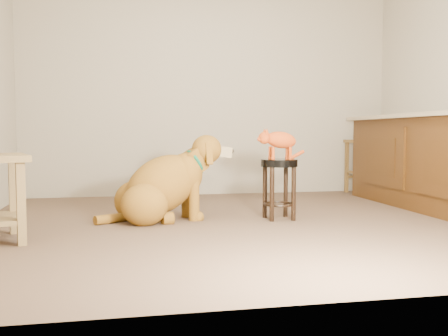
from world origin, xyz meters
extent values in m
cube|color=brown|center=(0.00, 0.00, 0.00)|extent=(4.50, 4.00, 0.01)
cube|color=#A89E87|center=(0.00, 2.00, 1.30)|extent=(4.50, 0.04, 2.60)
cube|color=#A89E87|center=(0.00, -2.00, 1.30)|extent=(4.50, 0.04, 2.60)
cube|color=#42250B|center=(1.95, 0.30, 0.45)|extent=(0.60, 2.50, 0.90)
cube|color=gray|center=(1.92, 0.30, 0.92)|extent=(0.70, 2.56, 0.04)
cube|color=black|center=(1.99, 0.30, 0.05)|extent=(0.52, 2.50, 0.10)
cube|color=#42250B|center=(1.64, -0.25, 0.50)|extent=(0.02, 0.90, 0.62)
cube|color=#42250B|center=(1.64, 0.85, 0.50)|extent=(0.02, 0.90, 0.62)
cube|color=#361E09|center=(1.63, -0.25, 0.50)|extent=(0.02, 0.60, 0.40)
cube|color=#361E09|center=(1.63, 0.85, 0.50)|extent=(0.02, 0.60, 0.40)
cylinder|color=black|center=(0.37, 0.22, 0.23)|extent=(0.04, 0.04, 0.46)
cylinder|color=black|center=(0.17, 0.21, 0.23)|extent=(0.04, 0.04, 0.46)
cylinder|color=black|center=(0.38, 0.03, 0.23)|extent=(0.04, 0.04, 0.46)
cylinder|color=black|center=(0.18, 0.02, 0.23)|extent=(0.04, 0.04, 0.46)
torus|color=black|center=(0.28, 0.12, 0.13)|extent=(0.28, 0.28, 0.02)
cylinder|color=black|center=(0.28, 0.12, 0.49)|extent=(0.32, 0.32, 0.06)
cube|color=brown|center=(2.00, 1.84, 0.32)|extent=(0.04, 0.04, 0.63)
cube|color=brown|center=(1.71, 1.85, 0.32)|extent=(0.04, 0.04, 0.63)
cube|color=brown|center=(1.99, 1.55, 0.32)|extent=(0.04, 0.04, 0.63)
cube|color=brown|center=(1.70, 1.56, 0.32)|extent=(0.04, 0.04, 0.63)
cube|color=brown|center=(1.85, 1.70, 0.65)|extent=(0.38, 0.38, 0.04)
cube|color=olive|center=(-1.86, -0.11, 0.28)|extent=(0.07, 0.07, 0.56)
cube|color=olive|center=(-1.72, -0.53, 0.28)|extent=(0.07, 0.07, 0.56)
ellipsoid|color=brown|center=(-0.94, 0.34, 0.17)|extent=(0.44, 0.39, 0.35)
ellipsoid|color=brown|center=(-0.89, 0.06, 0.17)|extent=(0.44, 0.39, 0.35)
cylinder|color=brown|center=(-0.76, 0.40, 0.04)|extent=(0.11, 0.13, 0.11)
cylinder|color=brown|center=(-0.70, 0.07, 0.04)|extent=(0.11, 0.13, 0.11)
ellipsoid|color=brown|center=(-0.73, 0.24, 0.31)|extent=(0.87, 0.57, 0.72)
ellipsoid|color=brown|center=(-0.53, 0.28, 0.40)|extent=(0.36, 0.38, 0.36)
cylinder|color=brown|center=(-0.50, 0.38, 0.21)|extent=(0.11, 0.11, 0.42)
cylinder|color=brown|center=(-0.46, 0.19, 0.21)|extent=(0.11, 0.11, 0.42)
sphere|color=brown|center=(-0.47, 0.39, 0.03)|extent=(0.11, 0.11, 0.11)
sphere|color=brown|center=(-0.43, 0.20, 0.03)|extent=(0.11, 0.11, 0.11)
cylinder|color=brown|center=(-0.44, 0.29, 0.51)|extent=(0.29, 0.24, 0.27)
ellipsoid|color=brown|center=(-0.33, 0.32, 0.61)|extent=(0.31, 0.29, 0.25)
cube|color=tan|center=(-0.19, 0.35, 0.59)|extent=(0.19, 0.13, 0.12)
sphere|color=black|center=(-0.11, 0.36, 0.59)|extent=(0.06, 0.06, 0.06)
cube|color=brown|center=(-0.38, 0.43, 0.57)|extent=(0.07, 0.08, 0.19)
cube|color=brown|center=(-0.33, 0.20, 0.57)|extent=(0.07, 0.08, 0.19)
torus|color=#0A573A|center=(-0.44, 0.29, 0.50)|extent=(0.19, 0.26, 0.22)
cylinder|color=#D8BF4C|center=(-0.38, 0.31, 0.42)|extent=(0.02, 0.05, 0.05)
cylinder|color=brown|center=(-1.14, 0.21, 0.04)|extent=(0.32, 0.24, 0.08)
ellipsoid|color=#AA3C11|center=(0.29, 0.12, 0.69)|extent=(0.29, 0.15, 0.18)
cylinder|color=#AA3C11|center=(0.20, 0.15, 0.58)|extent=(0.03, 0.03, 0.11)
sphere|color=#AA3C11|center=(0.20, 0.15, 0.54)|extent=(0.04, 0.04, 0.04)
cylinder|color=#AA3C11|center=(0.21, 0.08, 0.58)|extent=(0.03, 0.03, 0.11)
sphere|color=#AA3C11|center=(0.21, 0.08, 0.54)|extent=(0.04, 0.04, 0.04)
cylinder|color=#AA3C11|center=(0.36, 0.16, 0.58)|extent=(0.03, 0.03, 0.11)
sphere|color=#AA3C11|center=(0.36, 0.16, 0.54)|extent=(0.04, 0.04, 0.04)
cylinder|color=#AA3C11|center=(0.36, 0.08, 0.58)|extent=(0.03, 0.03, 0.11)
sphere|color=#AA3C11|center=(0.36, 0.08, 0.54)|extent=(0.04, 0.04, 0.04)
sphere|color=#AA3C11|center=(0.14, 0.11, 0.71)|extent=(0.10, 0.10, 0.10)
sphere|color=#AA3C11|center=(0.10, 0.11, 0.70)|extent=(0.04, 0.04, 0.04)
sphere|color=brown|center=(0.08, 0.11, 0.70)|extent=(0.02, 0.02, 0.02)
cone|color=#AA3C11|center=(0.15, 0.15, 0.77)|extent=(0.05, 0.05, 0.05)
cone|color=#C66B60|center=(0.15, 0.15, 0.76)|extent=(0.03, 0.03, 0.03)
cone|color=#AA3C11|center=(0.15, 0.08, 0.77)|extent=(0.05, 0.05, 0.05)
cone|color=#C66B60|center=(0.15, 0.08, 0.76)|extent=(0.03, 0.03, 0.03)
cylinder|color=#AA3C11|center=(0.43, 0.17, 0.55)|extent=(0.21, 0.13, 0.10)
camera|label=1|loc=(-1.03, -4.02, 0.75)|focal=40.00mm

